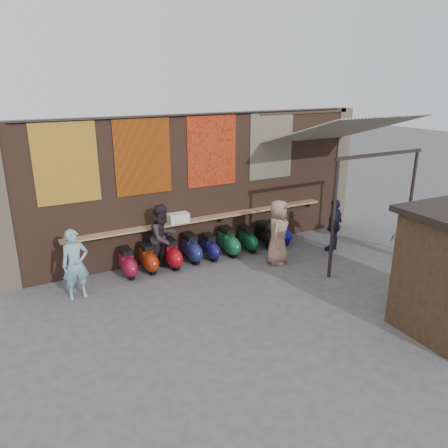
% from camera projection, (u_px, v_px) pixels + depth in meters
% --- Properties ---
extents(ground, '(70.00, 70.00, 0.00)m').
position_uv_depth(ground, '(248.00, 285.00, 10.88)').
color(ground, '#474749').
rests_on(ground, ground).
extents(brick_wall, '(10.00, 0.40, 4.00)m').
position_uv_depth(brick_wall, '(199.00, 185.00, 12.50)').
color(brick_wall, brown).
rests_on(brick_wall, ground).
extents(pier_right, '(0.50, 0.50, 4.00)m').
position_uv_depth(pier_right, '(337.00, 168.00, 14.87)').
color(pier_right, '#4C4238').
rests_on(pier_right, ground).
extents(eating_counter, '(8.00, 0.32, 0.05)m').
position_uv_depth(eating_counter, '(206.00, 218.00, 12.47)').
color(eating_counter, '#9E7A51').
rests_on(eating_counter, brick_wall).
extents(shelf_box, '(0.57, 0.31, 0.26)m').
position_uv_depth(shelf_box, '(178.00, 218.00, 12.01)').
color(shelf_box, white).
rests_on(shelf_box, eating_counter).
extents(tapestry_redgold, '(1.50, 0.02, 2.00)m').
position_uv_depth(tapestry_redgold, '(66.00, 163.00, 10.36)').
color(tapestry_redgold, maroon).
rests_on(tapestry_redgold, brick_wall).
extents(tapestry_sun, '(1.50, 0.02, 2.00)m').
position_uv_depth(tapestry_sun, '(143.00, 156.00, 11.22)').
color(tapestry_sun, '#DE580D').
rests_on(tapestry_sun, brick_wall).
extents(tapestry_orange, '(1.50, 0.02, 2.00)m').
position_uv_depth(tapestry_orange, '(212.00, 150.00, 12.14)').
color(tapestry_orange, '#C23E18').
rests_on(tapestry_orange, brick_wall).
extents(tapestry_multi, '(1.50, 0.02, 2.00)m').
position_uv_depth(tapestry_multi, '(271.00, 145.00, 13.05)').
color(tapestry_multi, '#21607A').
rests_on(tapestry_multi, brick_wall).
extents(hang_rail, '(9.50, 0.06, 0.06)m').
position_uv_depth(hang_rail, '(202.00, 115.00, 11.68)').
color(hang_rail, black).
rests_on(hang_rail, brick_wall).
extents(scooter_stool_0, '(0.35, 0.78, 0.74)m').
position_uv_depth(scooter_stool_0, '(127.00, 263.00, 11.27)').
color(scooter_stool_0, maroon).
rests_on(scooter_stool_0, ground).
extents(scooter_stool_1, '(0.36, 0.80, 0.76)m').
position_uv_depth(scooter_stool_1, '(148.00, 258.00, 11.56)').
color(scooter_stool_1, '#962A0D').
rests_on(scooter_stool_1, ground).
extents(scooter_stool_2, '(0.37, 0.83, 0.79)m').
position_uv_depth(scooter_stool_2, '(171.00, 254.00, 11.82)').
color(scooter_stool_2, '#B10D1A').
rests_on(scooter_stool_2, ground).
extents(scooter_stool_3, '(0.37, 0.83, 0.79)m').
position_uv_depth(scooter_stool_3, '(191.00, 248.00, 12.19)').
color(scooter_stool_3, navy).
rests_on(scooter_stool_3, ground).
extents(scooter_stool_4, '(0.33, 0.74, 0.71)m').
position_uv_depth(scooter_stool_4, '(210.00, 247.00, 12.38)').
color(scooter_stool_4, '#15134A').
rests_on(scooter_stool_4, ground).
extents(scooter_stool_5, '(0.38, 0.85, 0.81)m').
position_uv_depth(scooter_stool_5, '(228.00, 242.00, 12.65)').
color(scooter_stool_5, '#175C37').
rests_on(scooter_stool_5, ground).
extents(scooter_stool_6, '(0.34, 0.75, 0.71)m').
position_uv_depth(scooter_stool_6, '(248.00, 239.00, 13.00)').
color(scooter_stool_6, '#0E492A').
rests_on(scooter_stool_6, ground).
extents(scooter_stool_7, '(0.37, 0.81, 0.77)m').
position_uv_depth(scooter_stool_7, '(266.00, 235.00, 13.23)').
color(scooter_stool_7, black).
rests_on(scooter_stool_7, ground).
extents(scooter_stool_8, '(0.35, 0.77, 0.73)m').
position_uv_depth(scooter_stool_8, '(280.00, 232.00, 13.55)').
color(scooter_stool_8, '#0F0D89').
rests_on(scooter_stool_8, ground).
extents(diner_left, '(0.61, 0.40, 1.67)m').
position_uv_depth(diner_left, '(75.00, 264.00, 10.04)').
color(diner_left, '#7DA7B6').
rests_on(diner_left, ground).
extents(diner_right, '(1.09, 0.99, 1.82)m').
position_uv_depth(diner_right, '(163.00, 238.00, 11.52)').
color(diner_right, '#291F24').
rests_on(diner_right, ground).
extents(shopper_navy, '(1.01, 0.75, 1.59)m').
position_uv_depth(shopper_navy, '(334.00, 225.00, 12.88)').
color(shopper_navy, black).
rests_on(shopper_navy, ground).
extents(shopper_grey, '(1.24, 1.09, 1.66)m').
position_uv_depth(shopper_grey, '(412.00, 232.00, 12.21)').
color(shopper_grey, '#504E53').
rests_on(shopper_grey, ground).
extents(shopper_tan, '(1.04, 1.02, 1.81)m').
position_uv_depth(shopper_tan, '(278.00, 232.00, 11.96)').
color(shopper_tan, '#987461').
rests_on(shopper_tan, ground).
extents(stall_sign, '(1.20, 0.09, 0.50)m').
position_uv_depth(stall_sign, '(432.00, 235.00, 9.21)').
color(stall_sign, gold).
rests_on(stall_sign, market_stall).
extents(stall_shelf, '(1.87, 0.17, 0.06)m').
position_uv_depth(stall_shelf, '(426.00, 273.00, 9.49)').
color(stall_shelf, '#473321').
rests_on(stall_shelf, market_stall).
extents(awning_canvas, '(3.20, 3.28, 0.97)m').
position_uv_depth(awning_canvas, '(340.00, 130.00, 12.11)').
color(awning_canvas, beige).
rests_on(awning_canvas, brick_wall).
extents(awning_ledger, '(3.30, 0.08, 0.12)m').
position_uv_depth(awning_ledger, '(305.00, 111.00, 13.31)').
color(awning_ledger, '#33261C').
rests_on(awning_ledger, brick_wall).
extents(awning_header, '(3.00, 0.08, 0.08)m').
position_uv_depth(awning_header, '(380.00, 154.00, 11.01)').
color(awning_header, black).
rests_on(awning_header, awning_post_left).
extents(awning_post_left, '(0.09, 0.09, 3.10)m').
position_uv_depth(awning_post_left, '(333.00, 220.00, 10.85)').
color(awning_post_left, black).
rests_on(awning_post_left, ground).
extents(awning_post_right, '(0.09, 0.09, 3.10)m').
position_uv_depth(awning_post_right, '(410.00, 205.00, 12.13)').
color(awning_post_right, black).
rests_on(awning_post_right, ground).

